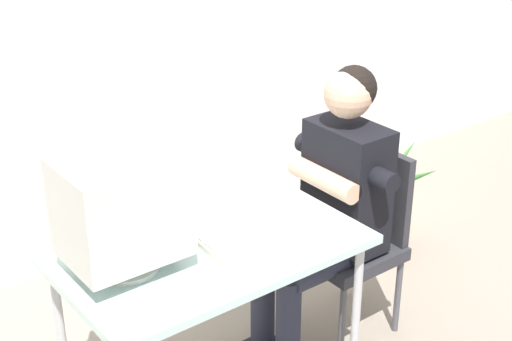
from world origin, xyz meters
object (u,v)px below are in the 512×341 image
person_seated (330,202)px  desk (211,258)px  crt_monitor (122,208)px  keyboard (210,235)px  office_chair (357,232)px  potted_plant (378,206)px

person_seated → desk: bearing=-176.2°
desk → crt_monitor: bearing=172.5°
crt_monitor → keyboard: crt_monitor is taller
office_chair → potted_plant: (0.58, 0.41, -0.22)m
crt_monitor → office_chair: (1.17, 0.00, -0.50)m
crt_monitor → potted_plant: size_ratio=0.64×
desk → crt_monitor: size_ratio=2.66×
office_chair → desk: bearing=-177.0°
crt_monitor → potted_plant: 1.94m
crt_monitor → potted_plant: crt_monitor is taller
desk → potted_plant: bearing=17.8°
crt_monitor → person_seated: person_seated is taller
keyboard → potted_plant: keyboard is taller
keyboard → person_seated: (0.63, 0.01, -0.06)m
desk → person_seated: size_ratio=0.88×
crt_monitor → keyboard: (0.36, -0.01, -0.23)m
desk → office_chair: size_ratio=1.30×
keyboard → office_chair: (0.82, 0.01, -0.27)m
keyboard → person_seated: 0.64m
crt_monitor → keyboard: bearing=-1.4°
crt_monitor → keyboard: 0.43m
keyboard → person_seated: size_ratio=0.32×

